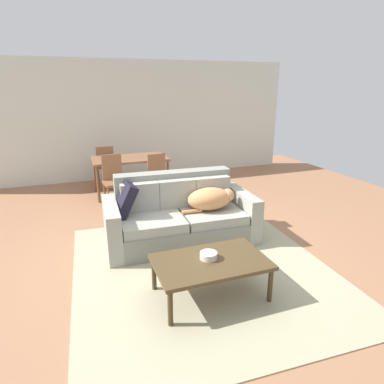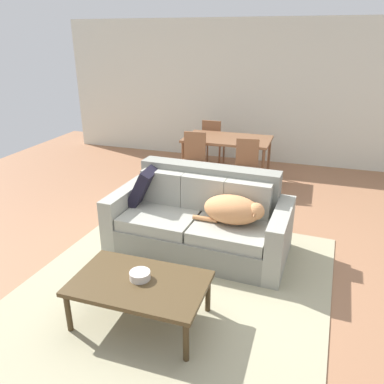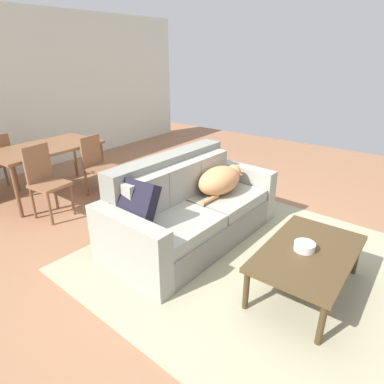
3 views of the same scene
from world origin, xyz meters
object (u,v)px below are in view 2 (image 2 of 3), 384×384
(dining_table, at_px, (227,142))
(dining_chair_far_left, at_px, (213,140))
(dining_chair_near_left, at_px, (193,159))
(bowl_on_coffee_table, at_px, (140,275))
(dining_chair_near_right, at_px, (246,165))
(throw_pillow_by_left_arm, at_px, (144,185))
(couch, at_px, (200,220))
(dog_on_left_cushion, at_px, (234,210))
(coffee_table, at_px, (139,285))

(dining_table, height_order, dining_chair_far_left, dining_chair_far_left)
(dining_chair_near_left, xyz_separation_m, dining_chair_far_left, (-0.02, 1.26, -0.01))
(bowl_on_coffee_table, height_order, dining_chair_near_right, dining_chair_near_right)
(dining_table, bearing_deg, dining_chair_near_left, -123.44)
(throw_pillow_by_left_arm, height_order, dining_chair_near_left, dining_chair_near_left)
(couch, bearing_deg, dog_on_left_cushion, -16.97)
(couch, distance_m, dining_table, 2.45)
(dog_on_left_cushion, height_order, dining_chair_far_left, dining_chair_far_left)
(dog_on_left_cushion, xyz_separation_m, dining_chair_far_left, (-1.11, 3.20, -0.11))
(dog_on_left_cushion, bearing_deg, throw_pillow_by_left_arm, 171.20)
(dog_on_left_cushion, height_order, throw_pillow_by_left_arm, throw_pillow_by_left_arm)
(dining_chair_near_right, bearing_deg, bowl_on_coffee_table, -102.44)
(dining_chair_near_right, bearing_deg, throw_pillow_by_left_arm, -124.89)
(bowl_on_coffee_table, xyz_separation_m, dining_chair_far_left, (-0.56, 4.42, 0.06))
(bowl_on_coffee_table, height_order, dining_chair_far_left, dining_chair_far_left)
(dog_on_left_cushion, xyz_separation_m, coffee_table, (-0.54, -1.26, -0.24))
(coffee_table, xyz_separation_m, dining_table, (-0.13, 3.83, 0.30))
(dining_table, bearing_deg, throw_pillow_by_left_arm, -102.04)
(throw_pillow_by_left_arm, height_order, dining_chair_near_right, throw_pillow_by_left_arm)
(dog_on_left_cushion, xyz_separation_m, bowl_on_coffee_table, (-0.55, -1.22, -0.16))
(throw_pillow_by_left_arm, height_order, dining_table, throw_pillow_by_left_arm)
(couch, xyz_separation_m, coffee_table, (-0.12, -1.41, 0.03))
(couch, bearing_deg, bowl_on_coffee_table, -92.66)
(throw_pillow_by_left_arm, relative_size, dining_chair_near_left, 0.50)
(dog_on_left_cushion, height_order, bowl_on_coffee_table, dog_on_left_cushion)
(throw_pillow_by_left_arm, bearing_deg, dining_chair_far_left, 88.77)
(coffee_table, distance_m, dining_chair_near_right, 3.28)
(coffee_table, relative_size, dining_chair_far_left, 1.27)
(dog_on_left_cushion, height_order, dining_table, dog_on_left_cushion)
(couch, height_order, dining_chair_near_left, same)
(throw_pillow_by_left_arm, relative_size, bowl_on_coffee_table, 2.60)
(coffee_table, height_order, dining_table, dining_table)
(dining_chair_near_left, bearing_deg, dining_table, 51.15)
(dog_on_left_cushion, relative_size, dining_chair_far_left, 0.86)
(dog_on_left_cushion, bearing_deg, couch, 163.03)
(dining_table, bearing_deg, bowl_on_coffee_table, -88.10)
(dog_on_left_cushion, bearing_deg, dining_chair_far_left, 111.80)
(couch, height_order, dining_chair_far_left, couch)
(throw_pillow_by_left_arm, relative_size, dining_chair_near_right, 0.54)
(throw_pillow_by_left_arm, height_order, coffee_table, throw_pillow_by_left_arm)
(dining_table, xyz_separation_m, dining_chair_far_left, (-0.43, 0.63, -0.17))
(dining_table, bearing_deg, coffee_table, -87.98)
(coffee_table, xyz_separation_m, dining_chair_near_right, (0.31, 3.26, 0.10))
(dining_table, distance_m, dining_chair_near_right, 0.75)
(dining_table, height_order, dining_chair_near_right, dining_chair_near_right)
(coffee_table, bearing_deg, dining_chair_far_left, 97.26)
(throw_pillow_by_left_arm, distance_m, coffee_table, 1.65)
(bowl_on_coffee_table, bearing_deg, dining_chair_near_left, 99.66)
(coffee_table, distance_m, dining_chair_far_left, 4.50)
(coffee_table, xyz_separation_m, dining_chair_near_left, (-0.55, 3.20, 0.14))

